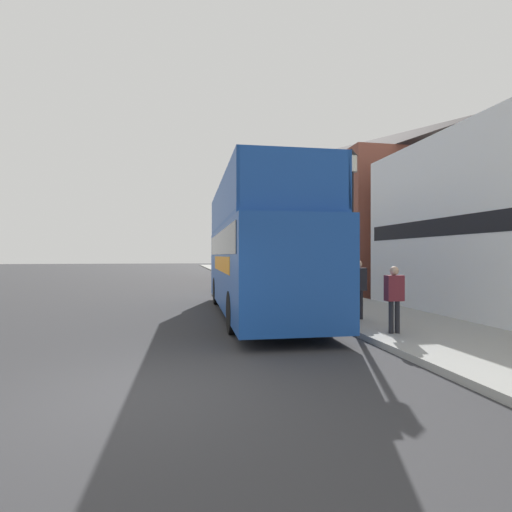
% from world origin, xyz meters
% --- Properties ---
extents(ground_plane, '(144.00, 144.00, 0.00)m').
position_xyz_m(ground_plane, '(0.00, 21.00, 0.00)').
color(ground_plane, '#333335').
extents(sidewalk, '(3.62, 108.00, 0.14)m').
position_xyz_m(sidewalk, '(6.50, 18.00, 0.07)').
color(sidewalk, '#999993').
rests_on(sidewalk, ground_plane).
extents(brick_terrace_rear, '(6.00, 23.06, 9.66)m').
position_xyz_m(brick_terrace_rear, '(11.31, 22.14, 4.83)').
color(brick_terrace_rear, brown).
rests_on(brick_terrace_rear, ground_plane).
extents(tour_bus, '(2.80, 10.13, 4.21)m').
position_xyz_m(tour_bus, '(3.09, 7.09, 1.85)').
color(tour_bus, '#19479E').
rests_on(tour_bus, ground_plane).
extents(parked_car_ahead_of_bus, '(1.88, 4.36, 1.44)m').
position_xyz_m(parked_car_ahead_of_bus, '(3.56, 14.91, 0.67)').
color(parked_car_ahead_of_bus, black).
rests_on(parked_car_ahead_of_bus, ground_plane).
extents(pedestrian_second, '(0.41, 0.22, 1.55)m').
position_xyz_m(pedestrian_second, '(5.44, 2.72, 1.07)').
color(pedestrian_second, '#232328').
rests_on(pedestrian_second, sidewalk).
extents(pedestrian_third, '(0.44, 0.24, 1.67)m').
position_xyz_m(pedestrian_third, '(5.51, 4.77, 1.15)').
color(pedestrian_third, '#232328').
rests_on(pedestrian_third, sidewalk).
extents(lamp_post_nearest, '(0.35, 0.35, 4.80)m').
position_xyz_m(lamp_post_nearest, '(5.28, 4.70, 3.44)').
color(lamp_post_nearest, black).
rests_on(lamp_post_nearest, sidewalk).
extents(lamp_post_second, '(0.35, 0.35, 4.78)m').
position_xyz_m(lamp_post_second, '(5.20, 13.56, 3.43)').
color(lamp_post_second, black).
rests_on(lamp_post_second, sidewalk).
extents(lamp_post_third, '(0.35, 0.35, 4.42)m').
position_xyz_m(lamp_post_third, '(5.21, 22.43, 3.21)').
color(lamp_post_third, black).
rests_on(lamp_post_third, sidewalk).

